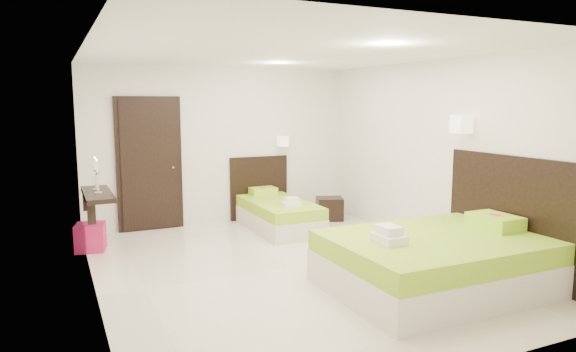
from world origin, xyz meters
name	(u,v)px	position (x,y,z in m)	size (l,w,h in m)	color
floor	(291,268)	(0.00, 0.00, 0.00)	(5.50, 5.50, 0.00)	beige
bed_single	(277,212)	(0.66, 1.95, 0.27)	(1.05, 1.75, 1.45)	beige
bed_double	(440,259)	(1.19, -1.30, 0.33)	(2.26, 1.92, 1.87)	beige
nightstand	(329,209)	(1.73, 2.11, 0.19)	(0.44, 0.39, 0.39)	black
ottoman	(91,237)	(-2.18, 1.84, 0.19)	(0.38, 0.38, 0.38)	#AF174D
door	(150,165)	(-1.20, 2.70, 1.05)	(1.02, 0.15, 2.14)	black
console_shelf	(97,195)	(-2.08, 1.60, 0.82)	(0.35, 1.20, 0.78)	black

